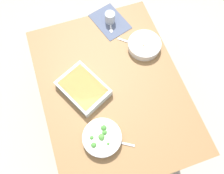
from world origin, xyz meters
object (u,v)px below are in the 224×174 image
spoon_spare (111,26)px  spoon_by_stew (133,43)px  stew_bowl (144,45)px  broccoli_bowl (102,138)px  baking_dish (83,88)px  spoon_by_broccoli (116,142)px  drink_cup (110,18)px

spoon_spare → spoon_by_stew: bearing=27.8°
stew_bowl → broccoli_bowl: (0.50, -0.47, -0.00)m
baking_dish → spoon_by_broccoli: 0.38m
spoon_spare → stew_bowl: bearing=33.5°
baking_dish → spoon_spare: baking_dish is taller
drink_cup → broccoli_bowl: bearing=-21.7°
broccoli_bowl → baking_dish: size_ratio=0.62×
broccoli_bowl → drink_cup: 0.85m
spoon_by_stew → spoon_by_broccoli: bearing=-29.3°
spoon_by_broccoli → spoon_spare: 0.82m
spoon_by_stew → spoon_spare: size_ratio=0.83×
spoon_spare → spoon_by_broccoli: bearing=-16.6°
stew_bowl → drink_cup: drink_cup is taller
broccoli_bowl → spoon_spare: broccoli_bowl is taller
baking_dish → spoon_by_stew: 0.48m
spoon_by_broccoli → spoon_by_stew: bearing=150.7°
baking_dish → spoon_spare: bearing=142.4°
drink_cup → baking_dish: bearing=-35.8°
spoon_by_stew → broccoli_bowl: bearing=-36.0°
spoon_by_broccoli → spoon_spare: size_ratio=0.91×
stew_bowl → baking_dish: baking_dish is taller
baking_dish → drink_cup: (-0.46, 0.33, 0.00)m
spoon_by_stew → spoon_by_broccoli: same height
broccoli_bowl → spoon_by_stew: bearing=144.0°
broccoli_bowl → baking_dish: broccoli_bowl is taller
broccoli_bowl → spoon_by_stew: broccoli_bowl is taller
broccoli_bowl → spoon_spare: bearing=157.9°
stew_bowl → spoon_spare: 0.29m
broccoli_bowl → drink_cup: (-0.79, 0.31, 0.01)m
broccoli_bowl → spoon_spare: (-0.75, 0.30, -0.03)m
baking_dish → spoon_by_broccoli: baking_dish is taller
baking_dish → stew_bowl: bearing=109.8°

